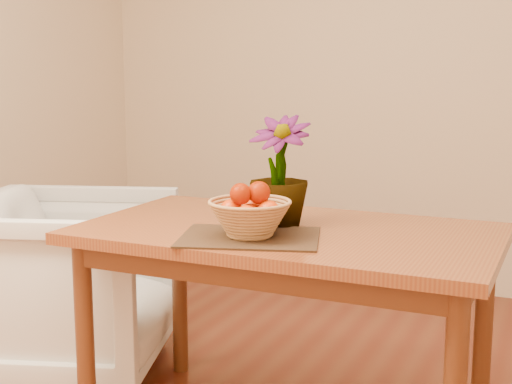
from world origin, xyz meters
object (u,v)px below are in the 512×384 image
at_px(table, 288,253).
at_px(potted_plant, 279,171).
at_px(wicker_basket, 250,220).
at_px(armchair, 67,275).

height_order(table, potted_plant, potted_plant).
xyz_separation_m(table, potted_plant, (-0.05, 0.03, 0.28)).
bearing_deg(wicker_basket, potted_plant, 88.05).
relative_size(wicker_basket, potted_plant, 0.71).
height_order(table, wicker_basket, wicker_basket).
relative_size(table, potted_plant, 3.71).
relative_size(wicker_basket, armchair, 0.31).
relative_size(table, wicker_basket, 5.25).
bearing_deg(wicker_basket, table, 74.09).
distance_m(potted_plant, armchair, 1.14).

